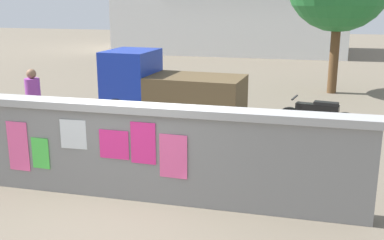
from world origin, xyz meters
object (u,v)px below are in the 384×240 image
motorcycle (318,116)px  bicycle_far (301,154)px  auto_rickshaw_truck (167,88)px  person_walking (33,96)px  bicycle_near (50,142)px

motorcycle → bicycle_far: bearing=-97.0°
motorcycle → bicycle_far: size_ratio=1.11×
auto_rickshaw_truck → person_walking: size_ratio=2.28×
auto_rickshaw_truck → bicycle_far: 4.65m
bicycle_far → person_walking: (-6.07, 0.83, 0.62)m
motorcycle → bicycle_far: (-0.33, -2.71, -0.10)m
bicycle_near → motorcycle: bearing=30.8°
auto_rickshaw_truck → bicycle_far: auto_rickshaw_truck is taller
bicycle_near → bicycle_far: 4.97m
auto_rickshaw_truck → person_walking: bearing=-139.8°
auto_rickshaw_truck → bicycle_near: 3.73m
motorcycle → bicycle_near: bearing=-149.2°
bicycle_near → bicycle_far: size_ratio=0.99×
motorcycle → bicycle_far: bicycle_far is taller
bicycle_far → person_walking: 6.16m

